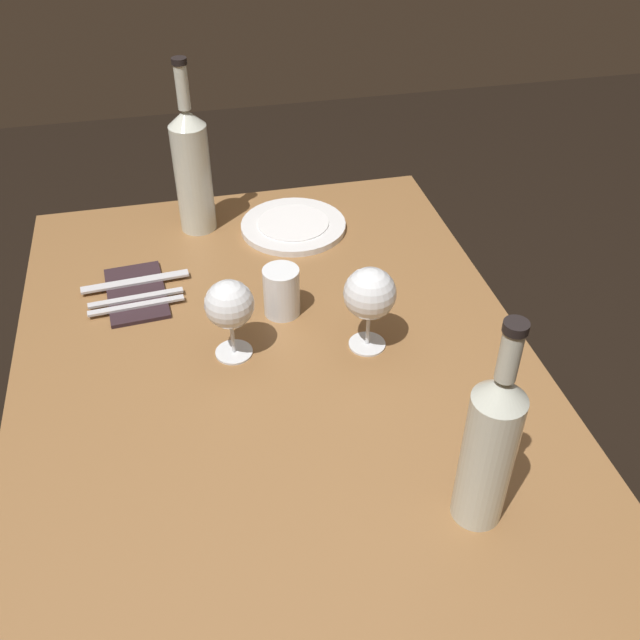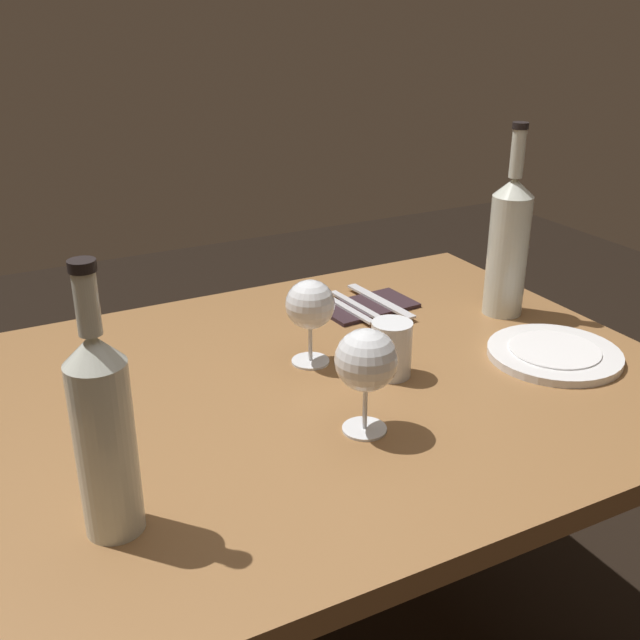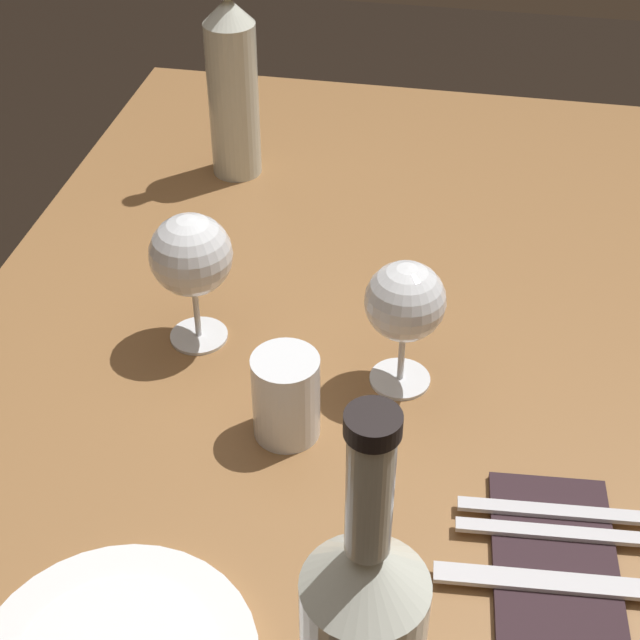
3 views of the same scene
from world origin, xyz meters
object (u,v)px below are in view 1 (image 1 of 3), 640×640
fork_inner (136,298)px  wine_bottle_second (192,168)px  water_tumbler (282,294)px  folded_napkin (136,293)px  dinner_plate (293,226)px  fork_outer (136,306)px  wine_glass_left (229,306)px  wine_bottle (489,446)px  table_knife (135,282)px  wine_glass_right (370,295)px

fork_inner → wine_bottle_second: bearing=-29.5°
water_tumbler → folded_napkin: (0.12, 0.27, -0.04)m
water_tumbler → wine_bottle_second: bearing=20.1°
dinner_plate → folded_napkin: 0.39m
fork_outer → fork_inner: bearing=0.0°
water_tumbler → fork_inner: 0.29m
wine_glass_left → wine_bottle: size_ratio=0.44×
folded_napkin → fork_inner: size_ratio=1.10×
fork_outer → wine_glass_left: bearing=-134.9°
dinner_plate → fork_outer: dinner_plate is taller
wine_bottle → water_tumbler: bearing=19.9°
fork_outer → table_knife: bearing=-0.0°
wine_glass_right → folded_napkin: size_ratio=0.81×
wine_glass_left → fork_inner: wine_glass_left is taller
wine_bottle → fork_outer: (0.57, 0.45, -0.12)m
wine_glass_right → fork_outer: (0.19, 0.40, -0.10)m
wine_glass_left → wine_bottle: 0.50m
wine_glass_left → wine_bottle_second: bearing=2.8°
wine_bottle → water_tumbler: (0.50, 0.18, -0.09)m
wine_glass_right → wine_bottle_second: wine_bottle_second is taller
wine_glass_left → fork_inner: size_ratio=0.83×
wine_glass_right → wine_bottle: size_ratio=0.47×
wine_glass_left → dinner_plate: wine_glass_left is taller
wine_glass_right → table_knife: wine_glass_right is taller
wine_bottle_second → table_knife: size_ratio=1.77×
wine_bottle → folded_napkin: wine_bottle is taller
wine_glass_left → dinner_plate: 0.44m
water_tumbler → fork_inner: bearing=71.2°
folded_napkin → fork_inner: 0.03m
wine_glass_right → wine_bottle: 0.38m
wine_bottle → fork_outer: size_ratio=1.88×
wine_glass_right → table_knife: bearing=55.5°
wine_bottle_second → folded_napkin: 0.30m
folded_napkin → dinner_plate: bearing=-63.3°
water_tumbler → fork_inner: water_tumbler is taller
dinner_plate → table_knife: size_ratio=1.10×
water_tumbler → table_knife: water_tumbler is taller
wine_glass_left → wine_bottle: (-0.41, -0.29, 0.03)m
wine_bottle_second → table_knife: bearing=144.1°
wine_glass_right → folded_napkin: (0.24, 0.40, -0.11)m
dinner_plate → fork_inner: bearing=119.9°
wine_bottle_second → folded_napkin: size_ratio=1.89×
folded_napkin → fork_outer: 0.05m
folded_napkin → table_knife: table_knife is taller
dinner_plate → fork_inner: 0.40m
wine_glass_left → dinner_plate: (0.39, -0.18, -0.10)m
folded_napkin → table_knife: (0.03, 0.00, 0.01)m
wine_glass_left → wine_glass_right: size_ratio=0.94×
dinner_plate → water_tumbler: bearing=165.0°
wine_bottle_second → fork_inner: bearing=150.5°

